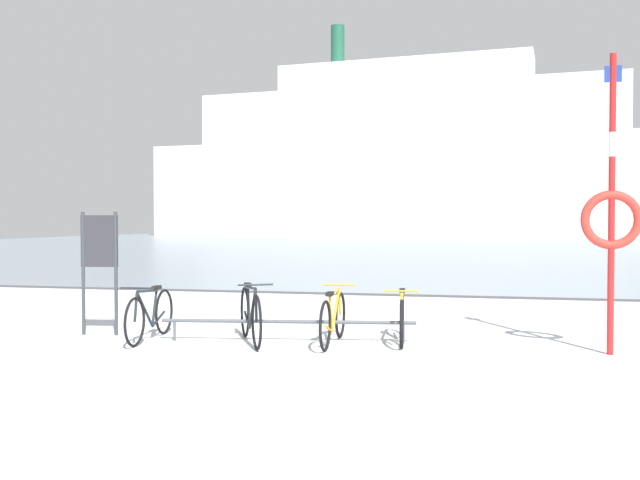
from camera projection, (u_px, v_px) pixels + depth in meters
ground at (454, 241)px, 58.74m from camera, size 80.00×132.00×0.08m
bike_rack at (288, 323)px, 9.74m from camera, size 3.47×0.56×0.31m
bicycle_0 at (150, 315)px, 9.89m from camera, size 0.46×1.73×0.78m
bicycle_1 at (251, 315)px, 9.65m from camera, size 0.83×1.62×0.84m
bicycle_2 at (333, 318)px, 9.56m from camera, size 0.46×1.70×0.77m
bicycle_3 at (402, 317)px, 9.73m from camera, size 0.46×1.63×0.75m
info_sign at (99, 252)px, 10.32m from camera, size 0.55×0.10×1.79m
rescue_post at (612, 212)px, 8.79m from camera, size 0.73×0.11×3.71m
ferry_ship at (413, 164)px, 74.34m from camera, size 58.55×14.44×22.62m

